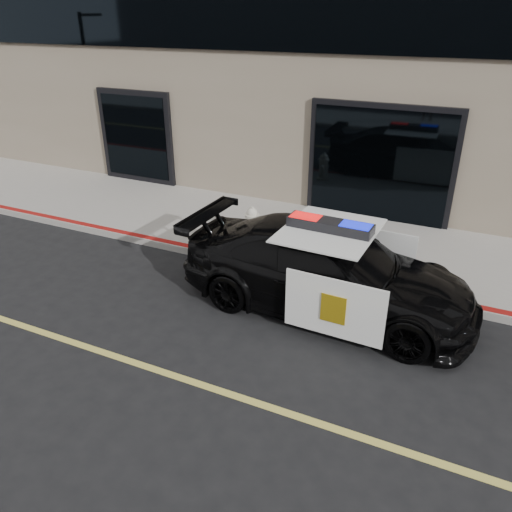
% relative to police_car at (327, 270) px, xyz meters
% --- Properties ---
extents(ground, '(120.00, 120.00, 0.00)m').
position_rel_police_car_xyz_m(ground, '(0.88, -2.69, -0.74)').
color(ground, black).
rests_on(ground, ground).
extents(sidewalk_n, '(60.00, 3.50, 0.15)m').
position_rel_police_car_xyz_m(sidewalk_n, '(0.88, 2.56, -0.67)').
color(sidewalk_n, gray).
rests_on(sidewalk_n, ground).
extents(police_car, '(2.51, 5.21, 1.66)m').
position_rel_police_car_xyz_m(police_car, '(0.00, 0.00, 0.00)').
color(police_car, black).
rests_on(police_car, ground).
extents(fire_hydrant, '(0.37, 0.51, 0.81)m').
position_rel_police_car_xyz_m(fire_hydrant, '(-2.22, 1.68, -0.22)').
color(fire_hydrant, beige).
rests_on(fire_hydrant, sidewalk_n).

